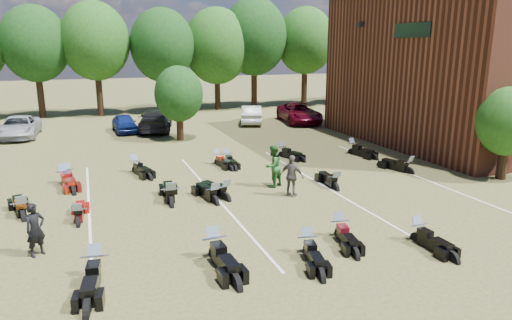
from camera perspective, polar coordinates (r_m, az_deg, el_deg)
name	(u,v)px	position (r m, az deg, el deg)	size (l,w,h in m)	color
ground	(314,213)	(17.56, 7.21, -6.54)	(160.00, 160.00, 0.00)	brown
car_2	(19,127)	(35.50, -27.54, 3.68)	(2.42, 5.24, 1.46)	#999EA1
car_3	(156,121)	(34.64, -12.44, 4.84)	(2.24, 5.51, 1.60)	black
car_4	(125,123)	(34.83, -16.11, 4.42)	(1.54, 3.82, 1.30)	#0C1A56
car_5	(252,114)	(37.29, -0.56, 5.72)	(1.58, 4.53, 1.49)	#B9BAB4
car_6	(299,113)	(37.85, 5.41, 5.86)	(2.65, 5.75, 1.60)	#520415
car_7	(365,111)	(40.62, 13.50, 5.95)	(1.95, 4.78, 1.39)	#353439
person_black	(35,230)	(15.24, -25.86, -7.84)	(0.60, 0.40, 1.66)	black
person_green	(273,166)	(20.29, 2.14, -0.77)	(0.93, 0.72, 1.91)	#215921
person_grey	(292,176)	(19.07, 4.51, -2.01)	(1.04, 0.43, 1.77)	#4F4943
motorcycle_0	(97,278)	(13.55, -19.30, -13.77)	(0.76, 2.38, 1.33)	black
motorcycle_2	(215,259)	(13.91, -5.19, -12.21)	(0.79, 2.47, 1.38)	black
motorcycle_3	(307,254)	(14.21, 6.41, -11.66)	(0.67, 2.11, 1.18)	black
motorcycle_4	(417,241)	(15.88, 19.50, -9.57)	(0.66, 2.09, 1.16)	black
motorcycle_5	(339,237)	(15.55, 10.33, -9.47)	(0.66, 2.08, 1.16)	black
motorcycle_7	(79,225)	(17.45, -21.26, -7.57)	(0.67, 2.09, 1.16)	maroon
motorcycle_8	(23,219)	(18.80, -27.08, -6.63)	(0.75, 2.35, 1.31)	black
motorcycle_9	(172,205)	(18.49, -10.51, -5.60)	(0.79, 2.49, 1.39)	black
motorcycle_10	(226,200)	(18.82, -3.83, -5.03)	(0.73, 2.29, 1.27)	black
motorcycle_11	(215,204)	(18.45, -5.18, -5.46)	(0.73, 2.29, 1.28)	black
motorcycle_12	(335,189)	(20.46, 9.88, -3.65)	(0.69, 2.16, 1.21)	black
motorcycle_13	(408,173)	(23.91, 18.49, -1.59)	(0.71, 2.24, 1.25)	black
motorcycle_14	(68,183)	(22.74, -22.48, -2.73)	(0.76, 2.40, 1.34)	#4E0C0B
motorcycle_15	(65,184)	(22.63, -22.81, -2.84)	(0.73, 2.28, 1.27)	maroon
motorcycle_16	(136,172)	(23.63, -14.80, -1.50)	(0.72, 2.25, 1.25)	black
motorcycle_17	(218,164)	(24.48, -4.82, -0.54)	(0.65, 2.04, 1.14)	black
motorcycle_18	(228,164)	(24.55, -3.58, -0.47)	(0.64, 2.00, 1.11)	black
motorcycle_19	(282,157)	(26.13, 3.32, 0.42)	(0.68, 2.13, 1.19)	black
motorcycle_20	(352,154)	(27.33, 11.95, 0.75)	(0.74, 2.33, 1.30)	black
tree_line	(160,44)	(44.04, -11.97, 13.97)	(56.00, 6.00, 9.79)	black
young_tree_near_building	(508,122)	(24.19, 28.97, 4.23)	(2.80, 2.80, 4.16)	black
young_tree_midfield	(179,94)	(30.71, -9.64, 8.15)	(3.20, 3.20, 4.70)	black
parking_lines	(216,198)	(19.16, -5.01, -4.69)	(20.10, 14.00, 0.01)	silver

